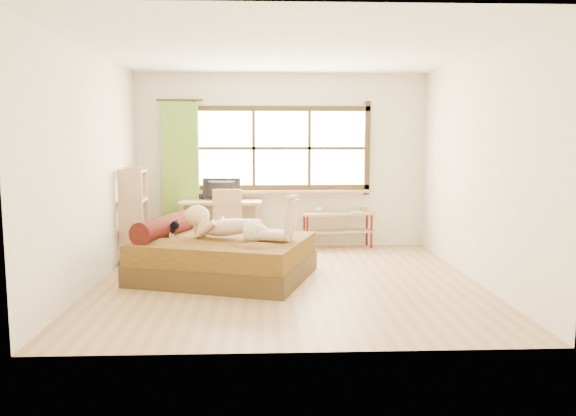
{
  "coord_description": "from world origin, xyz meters",
  "views": [
    {
      "loc": [
        -0.26,
        -6.54,
        1.69
      ],
      "look_at": [
        0.02,
        0.2,
        0.86
      ],
      "focal_mm": 35.0,
      "sensor_mm": 36.0,
      "label": 1
    }
  ],
  "objects_px": {
    "chair": "(227,219)",
    "pipe_shelf": "(339,222)",
    "woman": "(236,215)",
    "bed": "(221,256)",
    "bookshelf": "(134,214)",
    "desk": "(221,207)",
    "kitten": "(166,228)"
  },
  "relations": [
    {
      "from": "desk",
      "to": "bed",
      "type": "bearing_deg",
      "value": -83.36
    },
    {
      "from": "pipe_shelf",
      "to": "bookshelf",
      "type": "height_order",
      "value": "bookshelf"
    },
    {
      "from": "desk",
      "to": "bookshelf",
      "type": "xyz_separation_m",
      "value": [
        -1.15,
        -0.7,
        -0.01
      ]
    },
    {
      "from": "kitten",
      "to": "pipe_shelf",
      "type": "xyz_separation_m",
      "value": [
        2.36,
        1.75,
        -0.2
      ]
    },
    {
      "from": "woman",
      "to": "pipe_shelf",
      "type": "distance_m",
      "value": 2.45
    },
    {
      "from": "woman",
      "to": "desk",
      "type": "relative_size",
      "value": 1.1
    },
    {
      "from": "bed",
      "to": "kitten",
      "type": "xyz_separation_m",
      "value": [
        -0.67,
        0.08,
        0.34
      ]
    },
    {
      "from": "chair",
      "to": "pipe_shelf",
      "type": "xyz_separation_m",
      "value": [
        1.71,
        0.48,
        -0.12
      ]
    },
    {
      "from": "kitten",
      "to": "chair",
      "type": "distance_m",
      "value": 1.43
    },
    {
      "from": "bed",
      "to": "pipe_shelf",
      "type": "height_order",
      "value": "bed"
    },
    {
      "from": "chair",
      "to": "desk",
      "type": "bearing_deg",
      "value": 108.63
    },
    {
      "from": "kitten",
      "to": "bed",
      "type": "bearing_deg",
      "value": 10.73
    },
    {
      "from": "pipe_shelf",
      "to": "chair",
      "type": "bearing_deg",
      "value": -172.12
    },
    {
      "from": "kitten",
      "to": "desk",
      "type": "xyz_separation_m",
      "value": [
        0.55,
        1.63,
        0.06
      ]
    },
    {
      "from": "pipe_shelf",
      "to": "bed",
      "type": "bearing_deg",
      "value": -140.59
    },
    {
      "from": "woman",
      "to": "kitten",
      "type": "xyz_separation_m",
      "value": [
        -0.87,
        0.15,
        -0.18
      ]
    },
    {
      "from": "woman",
      "to": "pipe_shelf",
      "type": "xyz_separation_m",
      "value": [
        1.49,
        1.9,
        -0.38
      ]
    },
    {
      "from": "bookshelf",
      "to": "woman",
      "type": "bearing_deg",
      "value": -40.56
    },
    {
      "from": "bed",
      "to": "bookshelf",
      "type": "bearing_deg",
      "value": 159.51
    },
    {
      "from": "woman",
      "to": "desk",
      "type": "distance_m",
      "value": 1.81
    },
    {
      "from": "chair",
      "to": "bed",
      "type": "bearing_deg",
      "value": -86.68
    },
    {
      "from": "desk",
      "to": "chair",
      "type": "distance_m",
      "value": 0.4
    },
    {
      "from": "bookshelf",
      "to": "desk",
      "type": "bearing_deg",
      "value": 27.05
    },
    {
      "from": "kitten",
      "to": "chair",
      "type": "bearing_deg",
      "value": 80.52
    },
    {
      "from": "woman",
      "to": "bookshelf",
      "type": "height_order",
      "value": "bookshelf"
    },
    {
      "from": "woman",
      "to": "desk",
      "type": "xyz_separation_m",
      "value": [
        -0.32,
        1.78,
        -0.12
      ]
    },
    {
      "from": "woman",
      "to": "chair",
      "type": "bearing_deg",
      "value": 116.48
    },
    {
      "from": "desk",
      "to": "woman",
      "type": "bearing_deg",
      "value": -77.28
    },
    {
      "from": "woman",
      "to": "bookshelf",
      "type": "bearing_deg",
      "value": 161.75
    },
    {
      "from": "bed",
      "to": "pipe_shelf",
      "type": "bearing_deg",
      "value": 65.28
    },
    {
      "from": "bed",
      "to": "desk",
      "type": "bearing_deg",
      "value": 111.95
    },
    {
      "from": "chair",
      "to": "bookshelf",
      "type": "height_order",
      "value": "bookshelf"
    }
  ]
}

